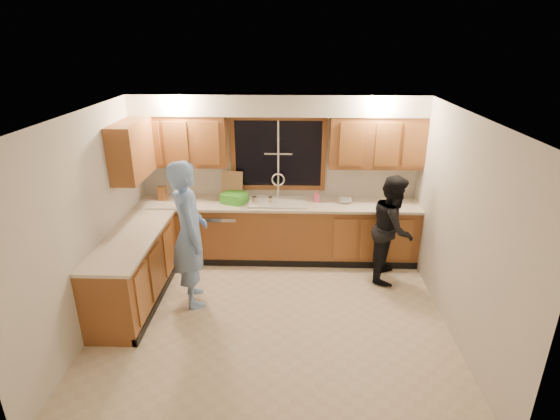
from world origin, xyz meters
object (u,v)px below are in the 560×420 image
(sink, at_px, (278,206))
(stove, at_px, (118,294))
(dishwasher, at_px, (223,233))
(dish_crate, at_px, (234,198))
(soap_bottle, at_px, (317,196))
(man, at_px, (190,234))
(knife_block, at_px, (162,193))
(woman, at_px, (393,228))
(bowl, at_px, (345,201))

(sink, relative_size, stove, 0.96)
(dishwasher, distance_m, dish_crate, 0.62)
(stove, xyz_separation_m, dish_crate, (1.14, 1.82, 0.54))
(stove, bearing_deg, dishwasher, 62.31)
(stove, bearing_deg, soap_bottle, 38.30)
(sink, bearing_deg, man, -130.51)
(man, xyz_separation_m, soap_bottle, (1.64, 1.29, 0.06))
(dishwasher, distance_m, stove, 2.04)
(stove, xyz_separation_m, man, (0.75, 0.59, 0.50))
(stove, relative_size, man, 0.47)
(sink, height_order, dish_crate, sink)
(knife_block, bearing_deg, dish_crate, -0.87)
(stove, height_order, woman, woman)
(man, xyz_separation_m, dish_crate, (0.40, 1.23, 0.04))
(stove, height_order, soap_bottle, soap_bottle)
(man, relative_size, woman, 1.25)
(knife_block, bearing_deg, bowl, 2.16)
(sink, xyz_separation_m, dish_crate, (-0.66, -0.01, 0.13))
(man, distance_m, bowl, 2.42)
(sink, relative_size, bowl, 3.94)
(man, height_order, bowl, man)
(soap_bottle, relative_size, bowl, 0.85)
(dishwasher, xyz_separation_m, bowl, (1.86, 0.05, 0.54))
(woman, height_order, bowl, woman)
(sink, bearing_deg, woman, -18.26)
(stove, height_order, bowl, bowl)
(sink, relative_size, woman, 0.57)
(stove, bearing_deg, sink, 45.39)
(dishwasher, bearing_deg, woman, -11.89)
(dishwasher, distance_m, knife_block, 1.10)
(stove, distance_m, soap_bottle, 3.09)
(dish_crate, height_order, bowl, dish_crate)
(woman, distance_m, dish_crate, 2.35)
(stove, xyz_separation_m, knife_block, (0.04, 1.89, 0.58))
(sink, xyz_separation_m, knife_block, (-1.76, 0.06, 0.16))
(sink, height_order, woman, woman)
(knife_block, height_order, soap_bottle, knife_block)
(stove, distance_m, man, 1.08)
(stove, height_order, man, man)
(man, bearing_deg, sink, -60.40)
(sink, xyz_separation_m, stove, (-1.80, -1.82, -0.41))
(dish_crate, bearing_deg, dishwasher, -177.21)
(woman, xyz_separation_m, bowl, (-0.61, 0.57, 0.19))
(man, relative_size, dish_crate, 5.94)
(soap_bottle, bearing_deg, stove, -141.70)
(soap_bottle, bearing_deg, woman, -29.90)
(woman, bearing_deg, soap_bottle, 75.94)
(woman, bearing_deg, knife_block, 95.82)
(sink, distance_m, dish_crate, 0.67)
(man, bearing_deg, stove, 108.53)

